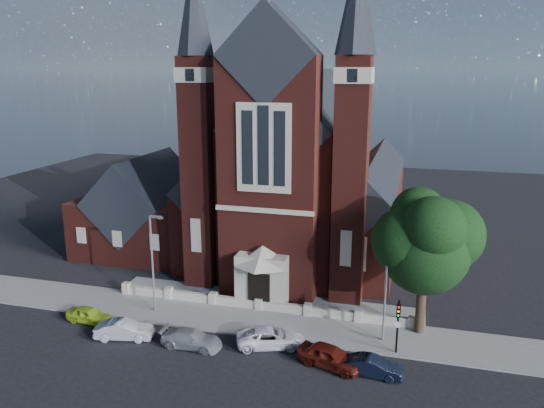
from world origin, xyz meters
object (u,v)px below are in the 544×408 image
at_px(car_lime_van, 89,315).
at_px(car_navy, 373,367).
at_px(church, 303,173).
at_px(street_lamp_left, 153,258).
at_px(street_tree, 427,245).
at_px(car_silver_a, 124,330).
at_px(parish_hall, 147,213).
at_px(car_dark_red, 330,356).
at_px(car_silver_b, 191,339).
at_px(traffic_signal, 398,320).
at_px(car_white_suv, 270,337).
at_px(street_lamp_right, 387,282).

relative_size(car_lime_van, car_navy, 0.94).
distance_m(church, street_lamp_left, 20.84).
xyz_separation_m(street_tree, car_silver_a, (-20.68, -6.24, -6.28)).
bearing_deg(parish_hall, car_dark_red, -38.65).
xyz_separation_m(car_silver_a, car_navy, (17.78, -0.05, -0.06)).
bearing_deg(car_silver_a, car_silver_b, -101.32).
relative_size(street_lamp_left, car_lime_van, 2.27).
distance_m(street_lamp_left, car_navy, 18.62).
xyz_separation_m(street_lamp_left, car_dark_red, (14.80, -4.30, -3.85)).
bearing_deg(church, traffic_signal, -61.80).
bearing_deg(car_navy, car_white_suv, 79.20).
distance_m(street_tree, car_white_suv, 12.80).
height_order(church, street_lamp_left, church).
xyz_separation_m(car_silver_b, car_white_suv, (5.29, 1.62, 0.03)).
height_order(church, car_white_suv, church).
distance_m(traffic_signal, car_silver_b, 14.31).
distance_m(street_tree, car_navy, 9.39).
bearing_deg(parish_hall, street_lamp_right, -28.22).
bearing_deg(church, car_silver_b, -97.09).
xyz_separation_m(church, car_lime_van, (-12.09, -21.90, -7.58)).
distance_m(car_lime_van, car_navy, 21.85).
distance_m(street_lamp_right, car_lime_van, 22.73).
xyz_separation_m(parish_hall, car_dark_red, (22.89, -18.30, -3.27)).
relative_size(street_tree, car_navy, 2.83).
distance_m(church, car_lime_van, 26.14).
height_order(street_lamp_right, car_silver_b, street_lamp_right).
distance_m(street_lamp_left, car_silver_b, 7.74).
distance_m(street_lamp_left, car_silver_a, 5.99).
bearing_deg(traffic_signal, church, 118.20).
height_order(parish_hall, car_navy, parish_hall).
distance_m(car_lime_van, car_dark_red, 19.03).
height_order(street_lamp_right, car_white_suv, street_lamp_right).
bearing_deg(church, street_tree, -53.83).
distance_m(car_dark_red, car_navy, 2.82).
height_order(car_dark_red, car_navy, car_dark_red).
distance_m(street_lamp_left, car_dark_red, 15.88).
bearing_deg(car_lime_van, traffic_signal, -82.42).
distance_m(church, car_white_suv, 23.08).
relative_size(car_white_suv, car_dark_red, 1.09).
xyz_separation_m(street_lamp_left, car_silver_b, (5.01, -4.37, -3.96)).
height_order(parish_hall, car_dark_red, parish_hall).
distance_m(car_silver_b, car_white_suv, 5.53).
bearing_deg(car_silver_b, parish_hall, 36.37).
bearing_deg(parish_hall, street_lamp_left, -59.98).
distance_m(street_lamp_right, traffic_signal, 2.71).
height_order(street_tree, car_silver_b, street_tree).
bearing_deg(car_lime_van, parish_hall, 17.13).
bearing_deg(car_dark_red, street_lamp_left, 91.31).
bearing_deg(car_silver_b, church, -6.22).
xyz_separation_m(church, car_navy, (9.69, -23.53, -7.56)).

